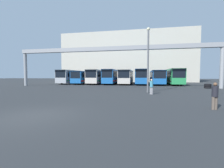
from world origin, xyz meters
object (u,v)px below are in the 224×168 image
object	(u,v)px
bus_slot_0	(73,76)
bus_slot_5	(141,76)
bus_slot_7	(172,76)
lamp_post	(148,57)
tire_stack	(208,86)
bus_slot_2	(98,76)
bus_slot_3	(112,76)
pedestrian_near_right	(151,86)
bus_slot_6	(157,77)
bus_slot_1	(85,77)
pedestrian_mid_right	(215,95)
bus_slot_4	(126,76)

from	to	relation	value
bus_slot_0	bus_slot_5	size ratio (longest dim) A/B	1.02
bus_slot_7	lamp_post	distance (m)	19.05
tire_stack	bus_slot_2	bearing A→B (deg)	155.62
bus_slot_0	bus_slot_3	bearing A→B (deg)	-0.73
bus_slot_3	bus_slot_7	distance (m)	13.69
lamp_post	bus_slot_3	bearing A→B (deg)	113.35
bus_slot_7	pedestrian_near_right	world-z (taller)	bus_slot_7
bus_slot_6	bus_slot_2	bearing A→B (deg)	179.64
tire_stack	lamp_post	bearing A→B (deg)	-140.41
bus_slot_1	bus_slot_6	bearing A→B (deg)	-0.87
bus_slot_3	pedestrian_mid_right	distance (m)	28.05
bus_slot_0	pedestrian_mid_right	size ratio (longest dim) A/B	7.60
bus_slot_3	bus_slot_6	distance (m)	10.28
bus_slot_2	bus_slot_3	world-z (taller)	bus_slot_3
bus_slot_6	tire_stack	xyz separation A→B (m)	(6.75, -9.18, -1.41)
bus_slot_3	pedestrian_near_right	world-z (taller)	bus_slot_3
bus_slot_2	bus_slot_7	size ratio (longest dim) A/B	0.87
bus_slot_4	pedestrian_mid_right	bearing A→B (deg)	-73.79
bus_slot_4	lamp_post	distance (m)	18.19
bus_slot_1	bus_slot_7	xyz separation A→B (m)	(20.53, 0.65, 0.22)
tire_stack	bus_slot_7	bearing A→B (deg)	108.26
bus_slot_7	tire_stack	size ratio (longest dim) A/B	12.00
bus_slot_7	bus_slot_4	bearing A→B (deg)	-178.17
bus_slot_4	bus_slot_5	bearing A→B (deg)	-1.38
bus_slot_1	pedestrian_mid_right	bearing A→B (deg)	-55.17
bus_slot_2	pedestrian_mid_right	distance (m)	29.20
bus_slot_6	pedestrian_near_right	size ratio (longest dim) A/B	6.62
pedestrian_near_right	lamp_post	size ratio (longest dim) A/B	0.22
bus_slot_5	tire_stack	xyz separation A→B (m)	(10.17, -9.67, -1.56)
bus_slot_0	bus_slot_4	xyz separation A→B (m)	(13.69, -0.05, -0.05)
bus_slot_1	tire_stack	world-z (taller)	bus_slot_1
tire_stack	bus_slot_1	bearing A→B (deg)	158.42
bus_slot_7	tire_stack	xyz separation A→B (m)	(3.33, -10.08, -1.57)
bus_slot_4	bus_slot_5	distance (m)	3.42
bus_slot_0	pedestrian_mid_right	world-z (taller)	bus_slot_0
bus_slot_2	lamp_post	xyz separation A→B (m)	(10.97, -17.08, 2.19)
lamp_post	bus_slot_2	bearing A→B (deg)	122.71
bus_slot_7	tire_stack	distance (m)	10.73
bus_slot_2	pedestrian_mid_right	size ratio (longest dim) A/B	6.91
bus_slot_7	bus_slot_1	bearing A→B (deg)	-178.20
bus_slot_3	pedestrian_mid_right	bearing A→B (deg)	-67.01
bus_slot_1	pedestrian_near_right	bearing A→B (deg)	-52.15
bus_slot_1	lamp_post	bearing A→B (deg)	-50.17
bus_slot_4	tire_stack	size ratio (longest dim) A/B	11.37
bus_slot_3	bus_slot_4	xyz separation A→B (m)	(3.42, 0.08, -0.07)
bus_slot_0	bus_slot_5	world-z (taller)	bus_slot_5
tire_stack	bus_slot_3	bearing A→B (deg)	150.38
bus_slot_1	bus_slot_0	bearing A→B (deg)	173.86
bus_slot_2	pedestrian_near_right	world-z (taller)	bus_slot_2
bus_slot_7	lamp_post	size ratio (longest dim) A/B	1.67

